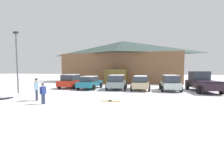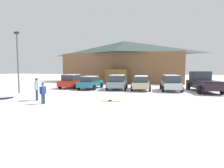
{
  "view_description": "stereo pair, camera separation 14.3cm",
  "coord_description": "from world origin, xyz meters",
  "px_view_note": "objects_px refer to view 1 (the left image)",
  "views": [
    {
      "loc": [
        4.96,
        -7.39,
        2.31
      ],
      "look_at": [
        1.47,
        6.3,
        1.16
      ],
      "focal_mm": 28.0,
      "sensor_mm": 36.0,
      "label": 1
    },
    {
      "loc": [
        5.1,
        -7.36,
        2.31
      ],
      "look_at": [
        1.47,
        6.3,
        1.16
      ],
      "focal_mm": 28.0,
      "sensor_mm": 36.0,
      "label": 2
    }
  ],
  "objects_px": {
    "parked_red_sedan": "(71,81)",
    "parked_teal_hatchback": "(90,82)",
    "ski_lodge": "(123,61)",
    "lamp_post": "(17,59)",
    "parked_grey_wagon": "(117,82)",
    "pair_of_skis": "(111,101)",
    "parked_silver_wagon": "(170,82)",
    "pickup_truck": "(202,82)",
    "skier_adult_in_blue_parka": "(37,88)",
    "parked_beige_suv": "(141,82)",
    "skier_teen_in_navy_coat": "(43,92)"
  },
  "relations": [
    {
      "from": "parked_red_sedan",
      "to": "parked_teal_hatchback",
      "type": "bearing_deg",
      "value": -9.37
    },
    {
      "from": "ski_lodge",
      "to": "lamp_post",
      "type": "relative_size",
      "value": 3.66
    },
    {
      "from": "parked_grey_wagon",
      "to": "pair_of_skis",
      "type": "height_order",
      "value": "parked_grey_wagon"
    },
    {
      "from": "parked_grey_wagon",
      "to": "parked_silver_wagon",
      "type": "xyz_separation_m",
      "value": [
        6.0,
        0.15,
        0.01
      ]
    },
    {
      "from": "pickup_truck",
      "to": "pair_of_skis",
      "type": "relative_size",
      "value": 4.42
    },
    {
      "from": "parked_red_sedan",
      "to": "parked_teal_hatchback",
      "type": "relative_size",
      "value": 0.96
    },
    {
      "from": "parked_teal_hatchback",
      "to": "parked_grey_wagon",
      "type": "relative_size",
      "value": 1.12
    },
    {
      "from": "lamp_post",
      "to": "ski_lodge",
      "type": "bearing_deg",
      "value": 70.44
    },
    {
      "from": "parked_red_sedan",
      "to": "parked_grey_wagon",
      "type": "relative_size",
      "value": 1.08
    },
    {
      "from": "parked_silver_wagon",
      "to": "skier_adult_in_blue_parka",
      "type": "relative_size",
      "value": 2.54
    },
    {
      "from": "parked_beige_suv",
      "to": "lamp_post",
      "type": "xyz_separation_m",
      "value": [
        -11.53,
        -5.92,
        2.47
      ]
    },
    {
      "from": "parked_silver_wagon",
      "to": "skier_teen_in_navy_coat",
      "type": "xyz_separation_m",
      "value": [
        -8.88,
        -10.02,
        -0.14
      ]
    },
    {
      "from": "parked_red_sedan",
      "to": "parked_beige_suv",
      "type": "xyz_separation_m",
      "value": [
        8.82,
        -0.04,
        0.02
      ]
    },
    {
      "from": "pair_of_skis",
      "to": "parked_silver_wagon",
      "type": "bearing_deg",
      "value": 59.27
    },
    {
      "from": "ski_lodge",
      "to": "lamp_post",
      "type": "height_order",
      "value": "ski_lodge"
    },
    {
      "from": "parked_red_sedan",
      "to": "pair_of_skis",
      "type": "xyz_separation_m",
      "value": [
        7.35,
        -8.08,
        -0.84
      ]
    },
    {
      "from": "skier_adult_in_blue_parka",
      "to": "skier_teen_in_navy_coat",
      "type": "bearing_deg",
      "value": -38.94
    },
    {
      "from": "parked_grey_wagon",
      "to": "skier_adult_in_blue_parka",
      "type": "bearing_deg",
      "value": -115.58
    },
    {
      "from": "parked_beige_suv",
      "to": "parked_silver_wagon",
      "type": "distance_m",
      "value": 3.24
    },
    {
      "from": "pair_of_skis",
      "to": "lamp_post",
      "type": "relative_size",
      "value": 0.23
    },
    {
      "from": "skier_teen_in_navy_coat",
      "to": "lamp_post",
      "type": "distance_m",
      "value": 7.68
    },
    {
      "from": "pair_of_skis",
      "to": "parked_red_sedan",
      "type": "bearing_deg",
      "value": 132.3
    },
    {
      "from": "ski_lodge",
      "to": "pair_of_skis",
      "type": "distance_m",
      "value": 22.08
    },
    {
      "from": "parked_teal_hatchback",
      "to": "pickup_truck",
      "type": "xyz_separation_m",
      "value": [
        12.6,
        0.55,
        0.2
      ]
    },
    {
      "from": "parked_teal_hatchback",
      "to": "parked_red_sedan",
      "type": "bearing_deg",
      "value": 170.63
    },
    {
      "from": "parked_red_sedan",
      "to": "pair_of_skis",
      "type": "height_order",
      "value": "parked_red_sedan"
    },
    {
      "from": "parked_red_sedan",
      "to": "pickup_truck",
      "type": "distance_m",
      "value": 15.34
    },
    {
      "from": "lamp_post",
      "to": "skier_adult_in_blue_parka",
      "type": "bearing_deg",
      "value": -34.54
    },
    {
      "from": "parked_grey_wagon",
      "to": "lamp_post",
      "type": "bearing_deg",
      "value": -147.15
    },
    {
      "from": "pair_of_skis",
      "to": "pickup_truck",
      "type": "bearing_deg",
      "value": 45.7
    },
    {
      "from": "pickup_truck",
      "to": "skier_teen_in_navy_coat",
      "type": "height_order",
      "value": "pickup_truck"
    },
    {
      "from": "ski_lodge",
      "to": "parked_teal_hatchback",
      "type": "bearing_deg",
      "value": -95.94
    },
    {
      "from": "parked_grey_wagon",
      "to": "parked_silver_wagon",
      "type": "distance_m",
      "value": 6.01
    },
    {
      "from": "parked_teal_hatchback",
      "to": "pair_of_skis",
      "type": "bearing_deg",
      "value": -58.82
    },
    {
      "from": "ski_lodge",
      "to": "parked_grey_wagon",
      "type": "distance_m",
      "value": 14.17
    },
    {
      "from": "parked_beige_suv",
      "to": "skier_teen_in_navy_coat",
      "type": "bearing_deg",
      "value": -119.09
    },
    {
      "from": "parked_silver_wagon",
      "to": "skier_adult_in_blue_parka",
      "type": "bearing_deg",
      "value": -138.79
    },
    {
      "from": "ski_lodge",
      "to": "pickup_truck",
      "type": "height_order",
      "value": "ski_lodge"
    },
    {
      "from": "parked_red_sedan",
      "to": "pickup_truck",
      "type": "bearing_deg",
      "value": 0.38
    },
    {
      "from": "pair_of_skis",
      "to": "skier_adult_in_blue_parka",
      "type": "bearing_deg",
      "value": -169.54
    },
    {
      "from": "skier_teen_in_navy_coat",
      "to": "parked_teal_hatchback",
      "type": "bearing_deg",
      "value": 92.65
    },
    {
      "from": "ski_lodge",
      "to": "skier_adult_in_blue_parka",
      "type": "bearing_deg",
      "value": -95.9
    },
    {
      "from": "parked_beige_suv",
      "to": "parked_silver_wagon",
      "type": "relative_size",
      "value": 1.15
    },
    {
      "from": "ski_lodge",
      "to": "pair_of_skis",
      "type": "bearing_deg",
      "value": -81.6
    },
    {
      "from": "parked_silver_wagon",
      "to": "pair_of_skis",
      "type": "height_order",
      "value": "parked_silver_wagon"
    },
    {
      "from": "ski_lodge",
      "to": "pair_of_skis",
      "type": "relative_size",
      "value": 15.8
    },
    {
      "from": "skier_adult_in_blue_parka",
      "to": "lamp_post",
      "type": "relative_size",
      "value": 0.28
    },
    {
      "from": "ski_lodge",
      "to": "parked_teal_hatchback",
      "type": "xyz_separation_m",
      "value": [
        -1.44,
        -13.86,
        -3.18
      ]
    },
    {
      "from": "skier_adult_in_blue_parka",
      "to": "ski_lodge",
      "type": "bearing_deg",
      "value": 84.1
    },
    {
      "from": "skier_teen_in_navy_coat",
      "to": "parked_grey_wagon",
      "type": "bearing_deg",
      "value": 73.76
    }
  ]
}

